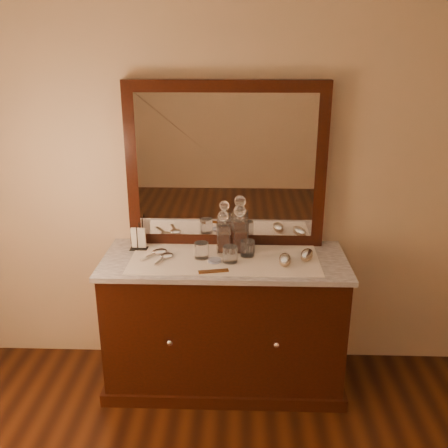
{
  "coord_description": "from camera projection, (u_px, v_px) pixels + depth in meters",
  "views": [
    {
      "loc": [
        0.09,
        -0.71,
        2.02
      ],
      "look_at": [
        0.0,
        1.85,
        1.1
      ],
      "focal_mm": 39.51,
      "sensor_mm": 36.0,
      "label": 1
    }
  ],
  "objects": [
    {
      "name": "room_shell",
      "position": [
        188.0,
        416.0,
        0.87
      ],
      "size": [
        8.5,
        9.0,
        2.8
      ],
      "color": "black",
      "rests_on": "ground"
    },
    {
      "name": "dresser_cabinet",
      "position": [
        225.0,
        323.0,
        3.05
      ],
      "size": [
        1.4,
        0.55,
        0.82
      ],
      "primitive_type": "cube",
      "color": "black",
      "rests_on": "floor"
    },
    {
      "name": "dresser_plinth",
      "position": [
        225.0,
        373.0,
        3.17
      ],
      "size": [
        1.46,
        0.59,
        0.08
      ],
      "primitive_type": "cube",
      "color": "black",
      "rests_on": "floor"
    },
    {
      "name": "knob_left",
      "position": [
        170.0,
        343.0,
        2.78
      ],
      "size": [
        0.04,
        0.04,
        0.04
      ],
      "primitive_type": "sphere",
      "color": "silver",
      "rests_on": "dresser_cabinet"
    },
    {
      "name": "knob_right",
      "position": [
        276.0,
        345.0,
        2.76
      ],
      "size": [
        0.04,
        0.04,
        0.04
      ],
      "primitive_type": "sphere",
      "color": "silver",
      "rests_on": "dresser_cabinet"
    },
    {
      "name": "marble_top",
      "position": [
        225.0,
        261.0,
        2.9
      ],
      "size": [
        1.44,
        0.59,
        0.03
      ],
      "primitive_type": "cube",
      "color": "silver",
      "rests_on": "dresser_cabinet"
    },
    {
      "name": "mirror_frame",
      "position": [
        226.0,
        166.0,
        2.96
      ],
      "size": [
        1.2,
        0.08,
        1.0
      ],
      "primitive_type": "cube",
      "color": "black",
      "rests_on": "marble_top"
    },
    {
      "name": "mirror_glass",
      "position": [
        226.0,
        167.0,
        2.93
      ],
      "size": [
        1.06,
        0.01,
        0.86
      ],
      "primitive_type": "cube",
      "color": "white",
      "rests_on": "marble_top"
    },
    {
      "name": "lace_runner",
      "position": [
        224.0,
        259.0,
        2.88
      ],
      "size": [
        1.1,
        0.45,
        0.0
      ],
      "primitive_type": "cube",
      "color": "silver",
      "rests_on": "marble_top"
    },
    {
      "name": "pin_dish",
      "position": [
        214.0,
        261.0,
        2.84
      ],
      "size": [
        0.1,
        0.1,
        0.01
      ],
      "primitive_type": "cylinder",
      "rotation": [
        0.0,
        0.0,
        0.41
      ],
      "color": "silver",
      "rests_on": "lace_runner"
    },
    {
      "name": "comb",
      "position": [
        213.0,
        271.0,
        2.71
      ],
      "size": [
        0.17,
        0.07,
        0.01
      ],
      "primitive_type": "cube",
      "rotation": [
        0.0,
        0.0,
        0.21
      ],
      "color": "brown",
      "rests_on": "lace_runner"
    },
    {
      "name": "napkin_rack",
      "position": [
        139.0,
        239.0,
        3.01
      ],
      "size": [
        0.11,
        0.07,
        0.16
      ],
      "color": "black",
      "rests_on": "marble_top"
    },
    {
      "name": "decanter_left",
      "position": [
        223.0,
        236.0,
        2.96
      ],
      "size": [
        0.09,
        0.09,
        0.26
      ],
      "color": "maroon",
      "rests_on": "lace_runner"
    },
    {
      "name": "decanter_right",
      "position": [
        240.0,
        233.0,
        2.96
      ],
      "size": [
        0.11,
        0.11,
        0.29
      ],
      "color": "maroon",
      "rests_on": "lace_runner"
    },
    {
      "name": "brush_near",
      "position": [
        285.0,
        260.0,
        2.82
      ],
      "size": [
        0.08,
        0.15,
        0.04
      ],
      "color": "tan",
      "rests_on": "lace_runner"
    },
    {
      "name": "brush_far",
      "position": [
        307.0,
        255.0,
        2.88
      ],
      "size": [
        0.1,
        0.16,
        0.04
      ],
      "color": "tan",
      "rests_on": "lace_runner"
    },
    {
      "name": "hand_mirror_outer",
      "position": [
        157.0,
        253.0,
        2.95
      ],
      "size": [
        0.16,
        0.2,
        0.02
      ],
      "color": "silver",
      "rests_on": "lace_runner"
    },
    {
      "name": "hand_mirror_inner",
      "position": [
        165.0,
        257.0,
        2.89
      ],
      "size": [
        0.1,
        0.19,
        0.02
      ],
      "color": "silver",
      "rests_on": "lace_runner"
    },
    {
      "name": "tumblers",
      "position": [
        226.0,
        251.0,
        2.87
      ],
      "size": [
        0.35,
        0.18,
        0.1
      ],
      "color": "white",
      "rests_on": "lace_runner"
    }
  ]
}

